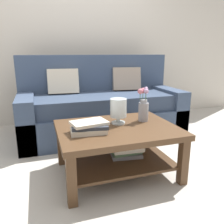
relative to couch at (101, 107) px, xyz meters
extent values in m
plane|color=#B7B2A8|center=(-0.13, -0.84, -0.36)|extent=(10.00, 10.00, 0.00)
cube|color=beige|center=(-0.13, 0.81, 0.99)|extent=(6.40, 0.12, 2.70)
cube|color=#384760|center=(0.00, -0.07, -0.18)|extent=(2.12, 0.90, 0.36)
cube|color=#324057|center=(0.00, -0.10, 0.10)|extent=(1.88, 0.74, 0.20)
cube|color=#384760|center=(0.00, 0.28, 0.35)|extent=(2.12, 0.20, 0.70)
cube|color=#384760|center=(-0.96, -0.07, -0.06)|extent=(0.20, 0.90, 0.60)
cube|color=#384760|center=(0.96, -0.07, -0.06)|extent=(0.20, 0.90, 0.60)
cube|color=beige|center=(-0.48, 0.14, 0.36)|extent=(0.41, 0.21, 0.34)
cube|color=gray|center=(0.42, 0.14, 0.36)|extent=(0.42, 0.24, 0.34)
cube|color=#4C331E|center=(-0.16, -1.11, 0.06)|extent=(1.05, 0.80, 0.05)
cube|color=#4C331E|center=(-0.63, -1.46, -0.16)|extent=(0.07, 0.07, 0.40)
cube|color=#4C331E|center=(0.31, -1.46, -0.16)|extent=(0.07, 0.07, 0.40)
cube|color=#4C331E|center=(-0.63, -0.77, -0.16)|extent=(0.07, 0.07, 0.40)
cube|color=#4C331E|center=(0.31, -0.77, -0.16)|extent=(0.07, 0.07, 0.40)
cube|color=#4C331E|center=(-0.16, -1.11, -0.22)|extent=(0.93, 0.68, 0.02)
cube|color=slate|center=(-0.06, -1.10, -0.20)|extent=(0.31, 0.24, 0.03)
cube|color=#51704C|center=(-0.06, -1.08, -0.16)|extent=(0.29, 0.22, 0.04)
cube|color=beige|center=(-0.06, -1.12, -0.12)|extent=(0.29, 0.22, 0.04)
cube|color=beige|center=(-0.44, -1.19, 0.11)|extent=(0.30, 0.19, 0.04)
cube|color=#2D333D|center=(-0.42, -1.19, 0.14)|extent=(0.32, 0.21, 0.03)
cube|color=beige|center=(-0.42, -1.17, 0.17)|extent=(0.32, 0.24, 0.02)
cylinder|color=silver|center=(-0.12, -1.02, 0.10)|extent=(0.13, 0.13, 0.02)
cylinder|color=silver|center=(-0.12, -1.02, 0.13)|extent=(0.04, 0.04, 0.05)
cylinder|color=silver|center=(-0.12, -1.02, 0.24)|extent=(0.15, 0.15, 0.17)
sphere|color=tan|center=(-0.14, -1.02, 0.21)|extent=(0.06, 0.06, 0.06)
sphere|color=tan|center=(-0.09, -1.01, 0.21)|extent=(0.06, 0.06, 0.06)
cylinder|color=gray|center=(0.14, -1.02, 0.18)|extent=(0.10, 0.10, 0.18)
cylinder|color=gray|center=(0.14, -1.02, 0.28)|extent=(0.07, 0.07, 0.03)
cylinder|color=#426638|center=(0.16, -1.02, 0.34)|extent=(0.01, 0.01, 0.09)
sphere|color=#B28CB7|center=(0.16, -1.02, 0.40)|extent=(0.04, 0.04, 0.04)
cylinder|color=#426638|center=(0.14, -1.00, 0.33)|extent=(0.01, 0.01, 0.07)
sphere|color=#C66B7A|center=(0.14, -1.00, 0.38)|extent=(0.05, 0.05, 0.05)
cylinder|color=#426638|center=(0.10, -1.01, 0.33)|extent=(0.01, 0.01, 0.07)
sphere|color=#C66B7A|center=(0.10, -1.01, 0.38)|extent=(0.05, 0.05, 0.05)
cylinder|color=#426638|center=(0.15, -1.04, 0.33)|extent=(0.01, 0.01, 0.07)
sphere|color=#B28CB7|center=(0.15, -1.04, 0.38)|extent=(0.05, 0.05, 0.05)
camera|label=1|loc=(-0.81, -2.94, 0.74)|focal=36.64mm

